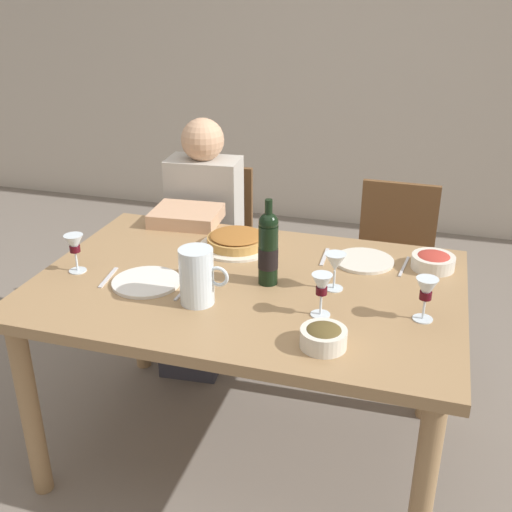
# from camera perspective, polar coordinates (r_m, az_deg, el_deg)

# --- Properties ---
(ground_plane) EXTENTS (8.00, 8.00, 0.00)m
(ground_plane) POSITION_cam_1_polar(r_m,az_deg,el_deg) (2.62, -0.71, -17.35)
(ground_plane) COLOR slate
(back_wall) EXTENTS (8.00, 0.10, 2.80)m
(back_wall) POSITION_cam_1_polar(r_m,az_deg,el_deg) (4.58, 9.80, 19.78)
(back_wall) COLOR beige
(back_wall) RESTS_ON ground
(dining_table) EXTENTS (1.50, 1.00, 0.76)m
(dining_table) POSITION_cam_1_polar(r_m,az_deg,el_deg) (2.23, -0.80, -4.49)
(dining_table) COLOR #9E7A51
(dining_table) RESTS_ON ground
(wine_bottle) EXTENTS (0.07, 0.07, 0.31)m
(wine_bottle) POSITION_cam_1_polar(r_m,az_deg,el_deg) (2.13, 1.14, 0.71)
(wine_bottle) COLOR black
(wine_bottle) RESTS_ON dining_table
(water_pitcher) EXTENTS (0.17, 0.11, 0.19)m
(water_pitcher) POSITION_cam_1_polar(r_m,az_deg,el_deg) (2.03, -5.46, -2.16)
(water_pitcher) COLOR silver
(water_pitcher) RESTS_ON dining_table
(baked_tart) EXTENTS (0.30, 0.30, 0.06)m
(baked_tart) POSITION_cam_1_polar(r_m,az_deg,el_deg) (2.46, -1.80, 1.41)
(baked_tart) COLOR silver
(baked_tart) RESTS_ON dining_table
(salad_bowl) EXTENTS (0.16, 0.16, 0.06)m
(salad_bowl) POSITION_cam_1_polar(r_m,az_deg,el_deg) (2.37, 16.04, -0.41)
(salad_bowl) COLOR silver
(salad_bowl) RESTS_ON dining_table
(olive_bowl) EXTENTS (0.14, 0.14, 0.07)m
(olive_bowl) POSITION_cam_1_polar(r_m,az_deg,el_deg) (1.82, 6.25, -7.37)
(olive_bowl) COLOR silver
(olive_bowl) RESTS_ON dining_table
(wine_glass_left_diner) EXTENTS (0.07, 0.07, 0.14)m
(wine_glass_left_diner) POSITION_cam_1_polar(r_m,az_deg,el_deg) (1.95, 6.08, -2.85)
(wine_glass_left_diner) COLOR silver
(wine_glass_left_diner) RESTS_ON dining_table
(wine_glass_right_diner) EXTENTS (0.07, 0.07, 0.14)m
(wine_glass_right_diner) POSITION_cam_1_polar(r_m,az_deg,el_deg) (1.98, 15.42, -3.15)
(wine_glass_right_diner) COLOR silver
(wine_glass_right_diner) RESTS_ON dining_table
(wine_glass_centre) EXTENTS (0.07, 0.07, 0.13)m
(wine_glass_centre) POSITION_cam_1_polar(r_m,az_deg,el_deg) (2.12, 7.32, -0.71)
(wine_glass_centre) COLOR silver
(wine_glass_centre) RESTS_ON dining_table
(wine_glass_spare) EXTENTS (0.07, 0.07, 0.14)m
(wine_glass_spare) POSITION_cam_1_polar(r_m,az_deg,el_deg) (2.32, -16.40, 0.93)
(wine_glass_spare) COLOR silver
(wine_glass_spare) RESTS_ON dining_table
(dinner_plate_left_setting) EXTENTS (0.24, 0.24, 0.01)m
(dinner_plate_left_setting) POSITION_cam_1_polar(r_m,az_deg,el_deg) (2.21, -10.08, -2.38)
(dinner_plate_left_setting) COLOR white
(dinner_plate_left_setting) RESTS_ON dining_table
(dinner_plate_right_setting) EXTENTS (0.23, 0.23, 0.01)m
(dinner_plate_right_setting) POSITION_cam_1_polar(r_m,az_deg,el_deg) (2.37, 9.91, -0.43)
(dinner_plate_right_setting) COLOR silver
(dinner_plate_right_setting) RESTS_ON dining_table
(fork_left_setting) EXTENTS (0.03, 0.16, 0.00)m
(fork_left_setting) POSITION_cam_1_polar(r_m,az_deg,el_deg) (2.28, -13.47, -1.94)
(fork_left_setting) COLOR silver
(fork_left_setting) RESTS_ON dining_table
(knife_left_setting) EXTENTS (0.01, 0.18, 0.00)m
(knife_left_setting) POSITION_cam_1_polar(r_m,az_deg,el_deg) (2.15, -6.48, -3.00)
(knife_left_setting) COLOR silver
(knife_left_setting) RESTS_ON dining_table
(knife_right_setting) EXTENTS (0.03, 0.18, 0.00)m
(knife_right_setting) POSITION_cam_1_polar(r_m,az_deg,el_deg) (2.36, 13.51, -0.94)
(knife_right_setting) COLOR silver
(knife_right_setting) RESTS_ON dining_table
(spoon_right_setting) EXTENTS (0.02, 0.16, 0.00)m
(spoon_right_setting) POSITION_cam_1_polar(r_m,az_deg,el_deg) (2.39, 6.35, -0.08)
(spoon_right_setting) COLOR silver
(spoon_right_setting) RESTS_ON dining_table
(chair_left) EXTENTS (0.43, 0.43, 0.87)m
(chair_left) POSITION_cam_1_polar(r_m,az_deg,el_deg) (3.19, -3.91, 1.28)
(chair_left) COLOR brown
(chair_left) RESTS_ON ground
(diner_left) EXTENTS (0.36, 0.52, 1.16)m
(diner_left) POSITION_cam_1_polar(r_m,az_deg,el_deg) (2.94, -5.28, 1.65)
(diner_left) COLOR #B7B2A8
(diner_left) RESTS_ON ground
(chair_right) EXTENTS (0.41, 0.41, 0.87)m
(chair_right) POSITION_cam_1_polar(r_m,az_deg,el_deg) (3.00, 12.48, -0.79)
(chair_right) COLOR brown
(chair_right) RESTS_ON ground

